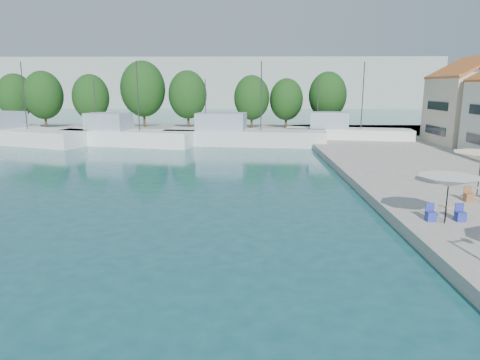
{
  "coord_description": "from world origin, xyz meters",
  "views": [
    {
      "loc": [
        -1.29,
        2.67,
        6.89
      ],
      "look_at": [
        -1.73,
        26.0,
        1.78
      ],
      "focal_mm": 32.0,
      "sensor_mm": 36.0,
      "label": 1
    }
  ],
  "objects_px": {
    "trawler_01": "(12,134)",
    "trawler_04": "(344,134)",
    "trawler_02": "(124,136)",
    "trawler_03": "(241,136)",
    "umbrella_white": "(449,181)"
  },
  "relations": [
    {
      "from": "trawler_01",
      "to": "umbrella_white",
      "type": "bearing_deg",
      "value": -19.08
    },
    {
      "from": "trawler_03",
      "to": "umbrella_white",
      "type": "xyz_separation_m",
      "value": [
        10.13,
        -32.14,
        1.55
      ]
    },
    {
      "from": "trawler_01",
      "to": "trawler_04",
      "type": "bearing_deg",
      "value": 22.3
    },
    {
      "from": "trawler_04",
      "to": "trawler_03",
      "type": "bearing_deg",
      "value": -161.42
    },
    {
      "from": "trawler_01",
      "to": "trawler_02",
      "type": "relative_size",
      "value": 1.29
    },
    {
      "from": "trawler_02",
      "to": "umbrella_white",
      "type": "relative_size",
      "value": 6.0
    },
    {
      "from": "trawler_03",
      "to": "umbrella_white",
      "type": "relative_size",
      "value": 6.99
    },
    {
      "from": "trawler_01",
      "to": "trawler_04",
      "type": "distance_m",
      "value": 41.6
    },
    {
      "from": "trawler_01",
      "to": "trawler_03",
      "type": "height_order",
      "value": "same"
    },
    {
      "from": "trawler_03",
      "to": "trawler_04",
      "type": "bearing_deg",
      "value": 15.02
    },
    {
      "from": "trawler_03",
      "to": "trawler_04",
      "type": "relative_size",
      "value": 1.25
    },
    {
      "from": "trawler_02",
      "to": "trawler_03",
      "type": "bearing_deg",
      "value": 16.03
    },
    {
      "from": "trawler_02",
      "to": "trawler_04",
      "type": "xyz_separation_m",
      "value": [
        26.85,
        2.48,
        0.0
      ]
    },
    {
      "from": "trawler_02",
      "to": "trawler_03",
      "type": "height_order",
      "value": "same"
    },
    {
      "from": "umbrella_white",
      "to": "trawler_04",
      "type": "bearing_deg",
      "value": 85.4
    }
  ]
}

